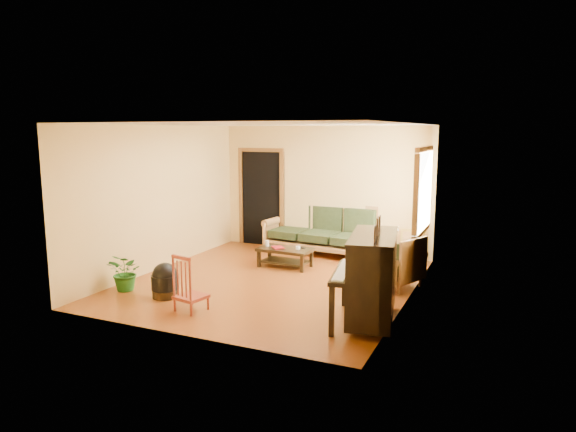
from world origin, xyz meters
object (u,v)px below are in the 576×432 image
at_px(ceramic_crock, 416,256).
at_px(potted_plant, 126,272).
at_px(sofa, 321,230).
at_px(footstool, 165,284).
at_px(red_chair, 191,283).
at_px(piano, 373,279).
at_px(armchair, 395,261).
at_px(coffee_table, 285,258).

xyz_separation_m(ceramic_crock, potted_plant, (-3.85, -3.67, 0.18)).
relative_size(sofa, footstool, 5.65).
bearing_deg(potted_plant, red_chair, -13.51).
bearing_deg(piano, sofa, 110.24).
height_order(sofa, footstool, sofa).
xyz_separation_m(armchair, footstool, (-3.06, -1.97, -0.23)).
distance_m(armchair, footstool, 3.64).
distance_m(coffee_table, potted_plant, 2.88).
xyz_separation_m(sofa, red_chair, (-0.49, -3.91, -0.10)).
bearing_deg(piano, coffee_table, 126.32).
xyz_separation_m(sofa, armchair, (1.87, -1.61, -0.08)).
xyz_separation_m(piano, footstool, (-3.13, -0.24, -0.39)).
relative_size(footstool, red_chair, 0.51).
bearing_deg(potted_plant, coffee_table, 53.78).
bearing_deg(piano, red_chair, -176.74).
bearing_deg(red_chair, footstool, 166.22).
distance_m(coffee_table, ceramic_crock, 2.55).
bearing_deg(potted_plant, sofa, 61.40).
xyz_separation_m(coffee_table, armchair, (2.11, -0.37, 0.25)).
height_order(piano, red_chair, piano).
xyz_separation_m(piano, ceramic_crock, (-0.03, 3.45, -0.48)).
height_order(coffee_table, armchair, armchair).
relative_size(sofa, potted_plant, 3.91).
xyz_separation_m(sofa, potted_plant, (-1.94, -3.56, -0.20)).
bearing_deg(red_chair, piano, 24.97).
distance_m(sofa, armchair, 2.47).
distance_m(red_chair, potted_plant, 1.50).
relative_size(coffee_table, potted_plant, 1.63).
bearing_deg(piano, armchair, 82.57).
distance_m(red_chair, ceramic_crock, 4.69).
height_order(footstool, ceramic_crock, footstool).
bearing_deg(footstool, piano, 4.31).
xyz_separation_m(armchair, red_chair, (-2.36, -2.30, -0.02)).
distance_m(sofa, potted_plant, 4.06).
relative_size(piano, ceramic_crock, 5.78).
xyz_separation_m(sofa, footstool, (-1.19, -3.58, -0.31)).
height_order(sofa, coffee_table, sofa).
bearing_deg(potted_plant, ceramic_crock, 43.60).
distance_m(sofa, footstool, 3.78).
bearing_deg(armchair, potted_plant, -129.17).
distance_m(coffee_table, armchair, 2.16).
xyz_separation_m(coffee_table, footstool, (-0.94, -2.33, 0.02)).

